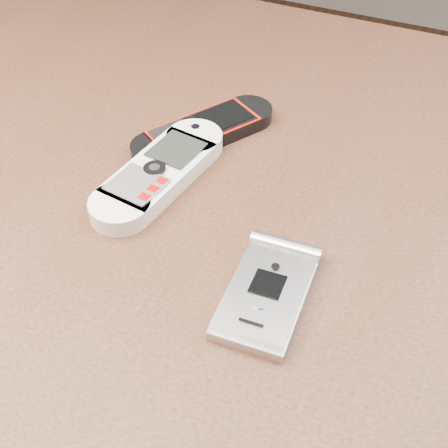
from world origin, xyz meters
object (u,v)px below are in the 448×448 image
nokia_black_red (204,131)px  motorola_razr (266,293)px  table (219,314)px  nokia_white (160,172)px

nokia_black_red → motorola_razr: bearing=-20.8°
table → nokia_black_red: 0.17m
table → nokia_white: bearing=152.7°
nokia_white → nokia_black_red: nokia_white is taller
nokia_black_red → table: bearing=-28.3°
table → nokia_black_red: size_ratio=8.11×
motorola_razr → nokia_white: bearing=143.5°
table → motorola_razr: bearing=-40.1°
nokia_white → motorola_razr: size_ratio=1.49×
table → motorola_razr: (0.06, -0.05, 0.11)m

